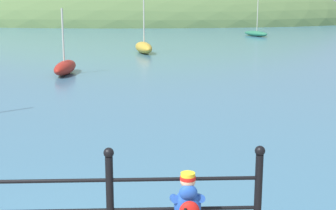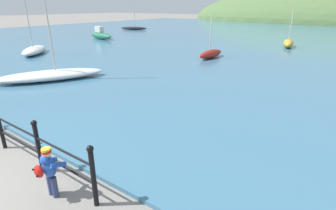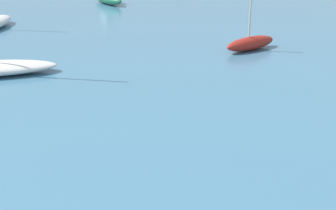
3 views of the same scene
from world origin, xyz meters
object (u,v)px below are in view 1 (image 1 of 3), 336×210
(boat_far_left, at_px, (256,33))
(boat_twin_mast, at_px, (144,47))
(child_in_coat, at_px, (188,208))
(boat_blue_hull, at_px, (65,67))

(boat_far_left, bearing_deg, boat_twin_mast, -123.99)
(child_in_coat, bearing_deg, boat_far_left, 76.04)
(child_in_coat, xyz_separation_m, boat_twin_mast, (-0.69, 21.93, -0.18))
(child_in_coat, relative_size, boat_blue_hull, 0.39)
(boat_far_left, relative_size, boat_twin_mast, 1.43)
(boat_twin_mast, bearing_deg, boat_blue_hull, -110.30)
(child_in_coat, relative_size, boat_twin_mast, 0.33)
(child_in_coat, bearing_deg, boat_twin_mast, 91.80)
(boat_twin_mast, distance_m, boat_blue_hull, 8.72)
(boat_far_left, height_order, boat_blue_hull, boat_far_left)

